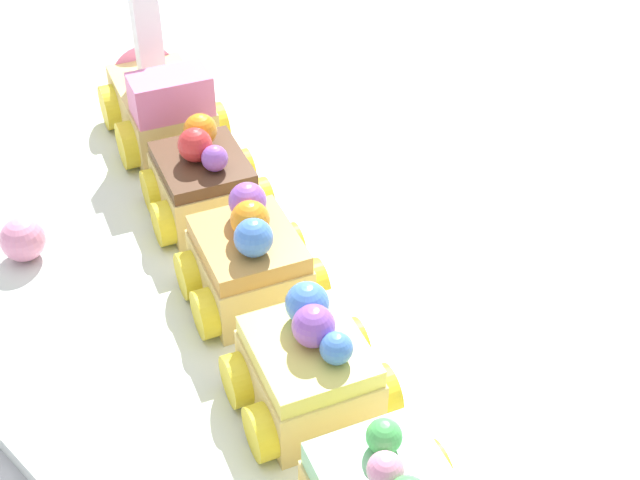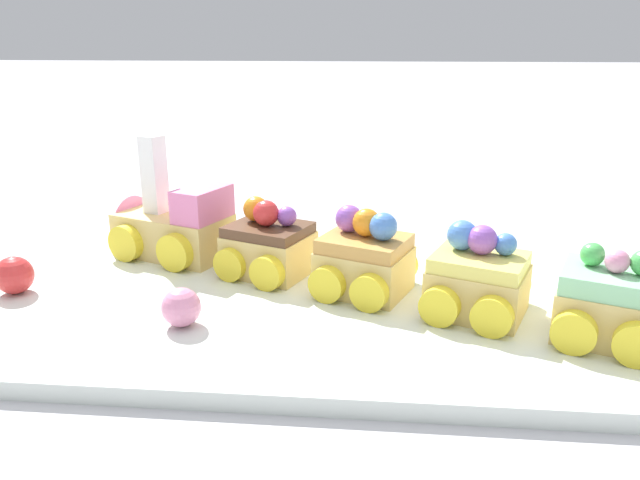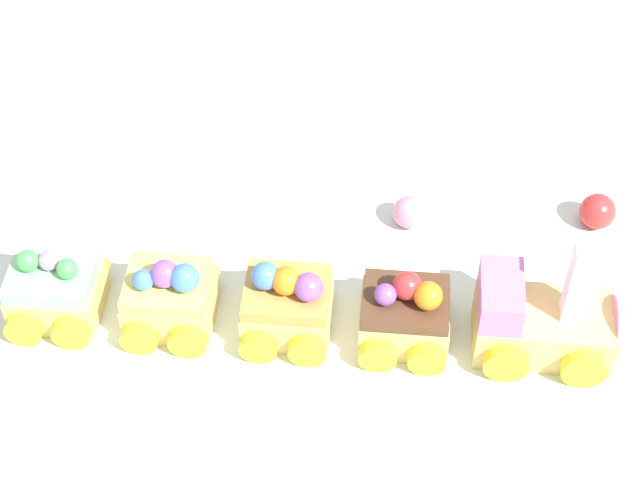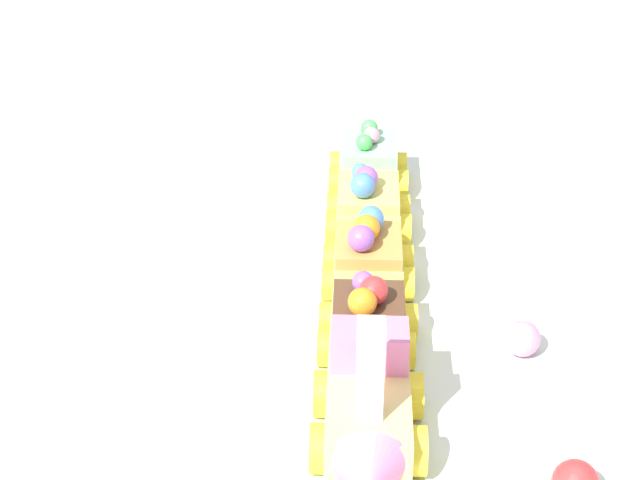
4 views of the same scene
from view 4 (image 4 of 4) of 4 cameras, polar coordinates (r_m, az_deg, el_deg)
ground_plane at (r=0.83m, az=2.46°, el=-4.27°), size 10.00×10.00×0.00m
display_board at (r=0.82m, az=2.47°, el=-3.93°), size 0.68×0.32×0.01m
cake_train_locomotive at (r=0.68m, az=2.60°, el=-9.41°), size 0.13×0.10×0.10m
cake_car_chocolate at (r=0.76m, az=2.58°, el=-4.50°), size 0.08×0.09×0.06m
cake_car_caramel at (r=0.83m, az=2.59°, el=-1.07°), size 0.08×0.09×0.06m
cake_car_lemon at (r=0.91m, az=2.56°, el=1.67°), size 0.08×0.09×0.06m
cake_car_mint at (r=0.98m, az=2.59°, el=4.01°), size 0.08×0.09×0.06m
gumball_pink at (r=0.78m, az=10.74°, el=-5.18°), size 0.03×0.03×0.03m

